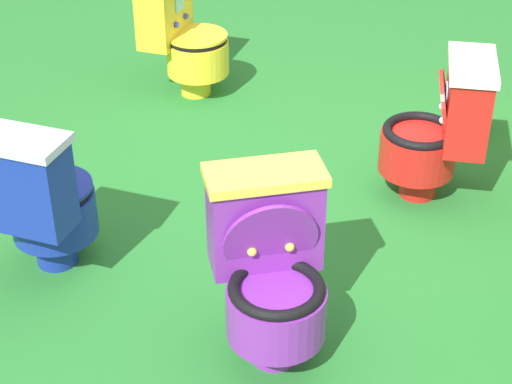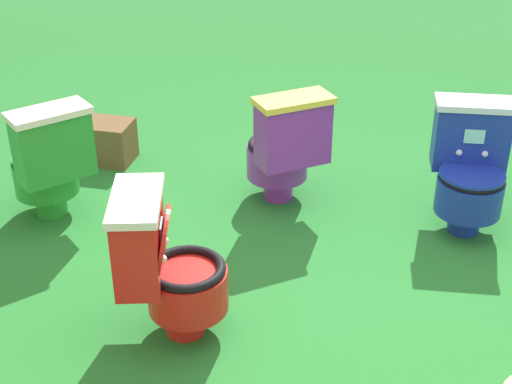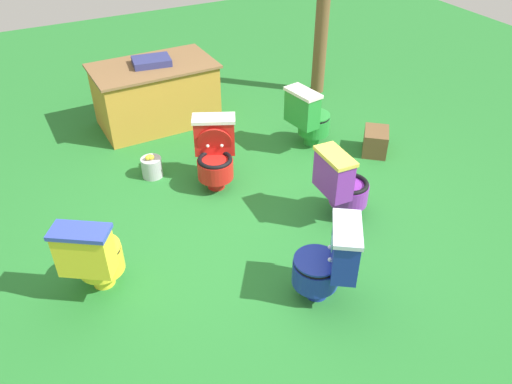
{
  "view_description": "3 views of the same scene",
  "coord_description": "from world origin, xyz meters",
  "px_view_note": "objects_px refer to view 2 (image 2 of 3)",
  "views": [
    {
      "loc": [
        3.17,
        -0.98,
        2.3
      ],
      "look_at": [
        0.24,
        -0.23,
        0.37
      ],
      "focal_mm": 60.17,
      "sensor_mm": 36.0,
      "label": 1
    },
    {
      "loc": [
        -2.68,
        1.61,
        2.25
      ],
      "look_at": [
        0.4,
        0.06,
        0.35
      ],
      "focal_mm": 51.94,
      "sensor_mm": 36.0,
      "label": 2
    },
    {
      "loc": [
        -1.73,
        -3.4,
        3.11
      ],
      "look_at": [
        -0.05,
        -0.14,
        0.44
      ],
      "focal_mm": 35.73,
      "sensor_mm": 36.0,
      "label": 3
    }
  ],
  "objects_px": {
    "toilet_red": "(165,265)",
    "toilet_green": "(49,162)",
    "small_crate": "(105,141)",
    "toilet_blue": "(470,167)",
    "toilet_purple": "(284,147)"
  },
  "relations": [
    {
      "from": "toilet_blue",
      "to": "toilet_purple",
      "type": "bearing_deg",
      "value": -6.62
    },
    {
      "from": "toilet_green",
      "to": "small_crate",
      "type": "bearing_deg",
      "value": 42.34
    },
    {
      "from": "small_crate",
      "to": "toilet_purple",
      "type": "bearing_deg",
      "value": -142.9
    },
    {
      "from": "toilet_red",
      "to": "small_crate",
      "type": "relative_size",
      "value": 1.98
    },
    {
      "from": "toilet_purple",
      "to": "toilet_blue",
      "type": "height_order",
      "value": "same"
    },
    {
      "from": "toilet_blue",
      "to": "toilet_green",
      "type": "bearing_deg",
      "value": 5.54
    },
    {
      "from": "toilet_red",
      "to": "small_crate",
      "type": "distance_m",
      "value": 1.92
    },
    {
      "from": "toilet_red",
      "to": "small_crate",
      "type": "height_order",
      "value": "toilet_red"
    },
    {
      "from": "toilet_purple",
      "to": "small_crate",
      "type": "xyz_separation_m",
      "value": [
        1.05,
        0.8,
        -0.23
      ]
    },
    {
      "from": "toilet_red",
      "to": "toilet_green",
      "type": "height_order",
      "value": "same"
    },
    {
      "from": "toilet_red",
      "to": "toilet_purple",
      "type": "xyz_separation_m",
      "value": [
        0.83,
        -1.06,
        0.0
      ]
    },
    {
      "from": "toilet_green",
      "to": "toilet_blue",
      "type": "bearing_deg",
      "value": -37.5
    },
    {
      "from": "toilet_blue",
      "to": "small_crate",
      "type": "distance_m",
      "value": 2.38
    },
    {
      "from": "toilet_red",
      "to": "toilet_blue",
      "type": "bearing_deg",
      "value": 118.81
    },
    {
      "from": "toilet_purple",
      "to": "toilet_blue",
      "type": "relative_size",
      "value": 1.0
    }
  ]
}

